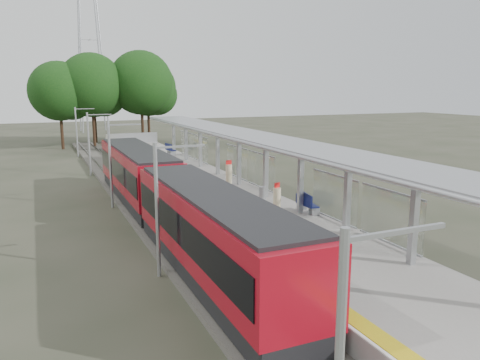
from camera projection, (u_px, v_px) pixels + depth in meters
name	position (u px, v px, depth m)	size (l,w,h in m)	color
ground	(406.00, 324.00, 15.01)	(200.00, 200.00, 0.00)	#474438
trackbed	(138.00, 199.00, 31.17)	(3.00, 70.00, 0.24)	#59544C
platform	(202.00, 188.00, 32.88)	(6.00, 50.00, 1.00)	gray
tactile_strip	(166.00, 184.00, 31.77)	(0.60, 50.00, 0.02)	yellow
end_fence	(132.00, 138.00, 55.07)	(6.00, 0.10, 1.20)	#9EA0A5
train	(166.00, 194.00, 24.16)	(2.74, 27.60, 3.62)	black
canopy	(245.00, 140.00, 29.36)	(3.27, 38.00, 3.66)	#9EA0A5
pylon	(88.00, 16.00, 76.49)	(8.00, 4.00, 38.00)	#9EA0A5
tree_cluster	(110.00, 87.00, 59.79)	(18.54, 13.27, 12.15)	#382316
catenary_masts	(112.00, 162.00, 29.06)	(2.08, 48.16, 5.40)	#9EA0A5
bench_near	(308.00, 203.00, 24.35)	(0.75, 1.64, 1.08)	#0F164E
bench_mid	(305.00, 204.00, 24.51)	(0.49, 1.35, 0.91)	#0F164E
bench_far	(170.00, 149.00, 45.51)	(0.71, 1.68, 1.11)	#0F164E
info_pillar_near	(277.00, 202.00, 23.74)	(0.39, 0.39, 1.74)	beige
info_pillar_far	(229.00, 176.00, 30.30)	(0.42, 0.42, 1.85)	beige
litter_bin	(262.00, 194.00, 26.96)	(0.42, 0.42, 0.85)	#9EA0A5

